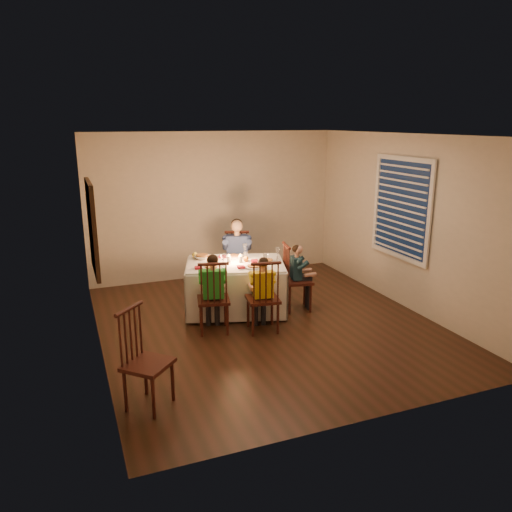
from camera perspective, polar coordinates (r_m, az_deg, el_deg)
name	(u,v)px	position (r m, az deg, el deg)	size (l,w,h in m)	color
ground	(267,324)	(7.10, 1.32, -7.80)	(5.00, 5.00, 0.00)	black
wall_left	(93,250)	(6.21, -18.15, 0.69)	(0.02, 5.00, 2.60)	beige
wall_right	(406,222)	(7.83, 16.79, 3.71)	(0.02, 5.00, 2.60)	beige
wall_back	(214,206)	(9.01, -4.79, 5.75)	(4.50, 0.02, 2.60)	beige
ceiling	(269,135)	(6.54, 1.46, 13.67)	(5.00, 5.00, 0.00)	white
dining_table	(235,277)	(7.42, -2.38, -2.37)	(1.69, 1.42, 0.72)	silver
chair_adult	(238,293)	(8.32, -2.13, -4.27)	(0.42, 0.40, 1.03)	black
chair_near_left	(214,331)	(6.91, -4.81, -8.53)	(0.42, 0.40, 1.03)	black
chair_near_right	(263,330)	(6.91, 0.76, -8.48)	(0.42, 0.40, 1.03)	black
chair_end	(297,309)	(7.67, 4.70, -6.04)	(0.42, 0.40, 1.03)	black
chair_extra	(151,406)	(5.36, -11.96, -16.38)	(0.43, 0.41, 1.04)	black
adult	(238,293)	(8.32, -2.13, -4.27)	(0.46, 0.42, 1.25)	navy
child_green	(214,331)	(6.91, -4.81, -8.53)	(0.37, 0.34, 1.09)	green
child_yellow	(263,330)	(6.91, 0.76, -8.48)	(0.34, 0.31, 1.04)	yellow
child_teal	(297,309)	(7.67, 4.70, -6.04)	(0.32, 0.29, 1.01)	#162F39
setting_adult	(234,257)	(7.64, -2.53, -0.08)	(0.26, 0.26, 0.02)	white
setting_green	(211,268)	(7.09, -5.14, -1.35)	(0.26, 0.26, 0.02)	white
setting_yellow	(254,267)	(7.09, -0.27, -1.27)	(0.26, 0.26, 0.02)	white
setting_teal	(267,261)	(7.40, 1.24, -0.57)	(0.26, 0.26, 0.02)	white
candle_left	(229,259)	(7.34, -3.12, -0.40)	(0.06, 0.06, 0.10)	silver
candle_right	(240,259)	(7.34, -1.79, -0.38)	(0.06, 0.06, 0.10)	silver
squash	(195,255)	(7.64, -7.00, 0.10)	(0.09, 0.09, 0.09)	yellow
orange_fruit	(246,259)	(7.40, -1.16, -0.33)	(0.08, 0.08, 0.08)	orange
serving_bowl	(202,257)	(7.57, -6.15, -0.15)	(0.23, 0.23, 0.06)	white
wall_mirror	(93,228)	(6.46, -18.18, 3.06)	(0.06, 0.95, 1.15)	black
window_blinds	(401,208)	(7.85, 16.20, 5.27)	(0.07, 1.34, 1.54)	#0D1B36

